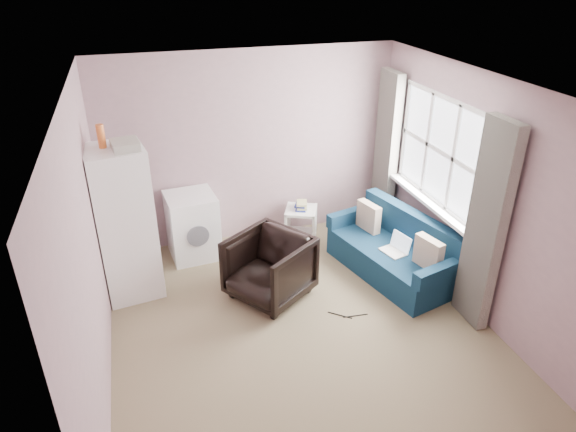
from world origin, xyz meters
name	(u,v)px	position (x,y,z in m)	size (l,w,h in m)	color
room	(303,220)	(0.02, 0.01, 1.25)	(3.84, 4.24, 2.54)	#867658
armchair	(269,265)	(-0.16, 0.63, 0.41)	(0.79, 0.74, 0.82)	black
fridge	(125,223)	(-1.63, 1.18, 0.88)	(0.68, 0.68, 1.98)	white
washing_machine	(192,224)	(-0.86, 1.78, 0.44)	(0.64, 0.64, 0.84)	white
side_table	(301,221)	(0.59, 1.78, 0.26)	(0.53, 0.53, 0.55)	white
sofa	(395,252)	(1.42, 0.66, 0.27)	(1.15, 1.81, 0.75)	#11334F
window_dressing	(429,184)	(1.78, 0.70, 1.11)	(0.17, 2.62, 2.18)	white
floor_cables	(348,315)	(0.55, 0.01, 0.01)	(0.40, 0.19, 0.01)	black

